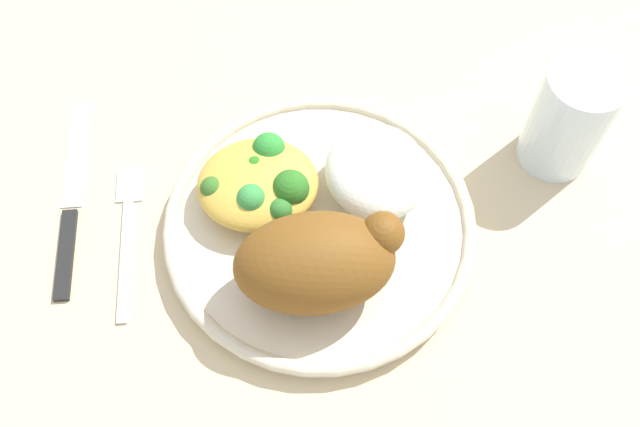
{
  "coord_description": "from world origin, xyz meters",
  "views": [
    {
      "loc": [
        -0.03,
        -0.27,
        0.51
      ],
      "look_at": [
        0.0,
        0.0,
        0.03
      ],
      "focal_mm": 39.62,
      "sensor_mm": 36.0,
      "label": 1
    }
  ],
  "objects_px": {
    "mac_cheese_with_broccoli": "(260,183)",
    "water_glass": "(569,119)",
    "plate": "(320,226)",
    "knife": "(70,207)",
    "rice_pile": "(377,171)",
    "fork": "(127,230)",
    "roasted_chicken": "(318,261)"
  },
  "relations": [
    {
      "from": "roasted_chicken",
      "to": "knife",
      "type": "height_order",
      "value": "roasted_chicken"
    },
    {
      "from": "plate",
      "to": "knife",
      "type": "bearing_deg",
      "value": 168.18
    },
    {
      "from": "rice_pile",
      "to": "mac_cheese_with_broccoli",
      "type": "relative_size",
      "value": 0.91
    },
    {
      "from": "rice_pile",
      "to": "fork",
      "type": "height_order",
      "value": "rice_pile"
    },
    {
      "from": "roasted_chicken",
      "to": "water_glass",
      "type": "height_order",
      "value": "water_glass"
    },
    {
      "from": "fork",
      "to": "knife",
      "type": "xyz_separation_m",
      "value": [
        -0.05,
        0.03,
        0.0
      ]
    },
    {
      "from": "plate",
      "to": "knife",
      "type": "distance_m",
      "value": 0.21
    },
    {
      "from": "fork",
      "to": "knife",
      "type": "height_order",
      "value": "knife"
    },
    {
      "from": "plate",
      "to": "knife",
      "type": "height_order",
      "value": "plate"
    },
    {
      "from": "fork",
      "to": "mac_cheese_with_broccoli",
      "type": "bearing_deg",
      "value": 5.76
    },
    {
      "from": "mac_cheese_with_broccoli",
      "to": "knife",
      "type": "xyz_separation_m",
      "value": [
        -0.16,
        0.01,
        -0.04
      ]
    },
    {
      "from": "roasted_chicken",
      "to": "fork",
      "type": "xyz_separation_m",
      "value": [
        -0.15,
        0.07,
        -0.06
      ]
    },
    {
      "from": "plate",
      "to": "fork",
      "type": "height_order",
      "value": "plate"
    },
    {
      "from": "rice_pile",
      "to": "water_glass",
      "type": "height_order",
      "value": "water_glass"
    },
    {
      "from": "rice_pile",
      "to": "fork",
      "type": "relative_size",
      "value": 0.62
    },
    {
      "from": "plate",
      "to": "rice_pile",
      "type": "relative_size",
      "value": 2.85
    },
    {
      "from": "knife",
      "to": "roasted_chicken",
      "type": "bearing_deg",
      "value": -25.98
    },
    {
      "from": "rice_pile",
      "to": "mac_cheese_with_broccoli",
      "type": "height_order",
      "value": "rice_pile"
    },
    {
      "from": "mac_cheese_with_broccoli",
      "to": "knife",
      "type": "relative_size",
      "value": 0.51
    },
    {
      "from": "plate",
      "to": "fork",
      "type": "xyz_separation_m",
      "value": [
        -0.16,
        0.02,
        -0.01
      ]
    },
    {
      "from": "roasted_chicken",
      "to": "rice_pile",
      "type": "height_order",
      "value": "roasted_chicken"
    },
    {
      "from": "knife",
      "to": "water_glass",
      "type": "height_order",
      "value": "water_glass"
    },
    {
      "from": "rice_pile",
      "to": "fork",
      "type": "bearing_deg",
      "value": -177.16
    },
    {
      "from": "mac_cheese_with_broccoli",
      "to": "water_glass",
      "type": "relative_size",
      "value": 0.98
    },
    {
      "from": "plate",
      "to": "rice_pile",
      "type": "height_order",
      "value": "rice_pile"
    },
    {
      "from": "knife",
      "to": "water_glass",
      "type": "relative_size",
      "value": 1.93
    },
    {
      "from": "rice_pile",
      "to": "mac_cheese_with_broccoli",
      "type": "xyz_separation_m",
      "value": [
        -0.09,
        0.0,
        -0.0
      ]
    },
    {
      "from": "knife",
      "to": "fork",
      "type": "bearing_deg",
      "value": -28.74
    },
    {
      "from": "mac_cheese_with_broccoli",
      "to": "water_glass",
      "type": "distance_m",
      "value": 0.26
    },
    {
      "from": "mac_cheese_with_broccoli",
      "to": "fork",
      "type": "bearing_deg",
      "value": -174.24
    },
    {
      "from": "fork",
      "to": "rice_pile",
      "type": "bearing_deg",
      "value": 2.84
    },
    {
      "from": "plate",
      "to": "fork",
      "type": "bearing_deg",
      "value": 173.88
    }
  ]
}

